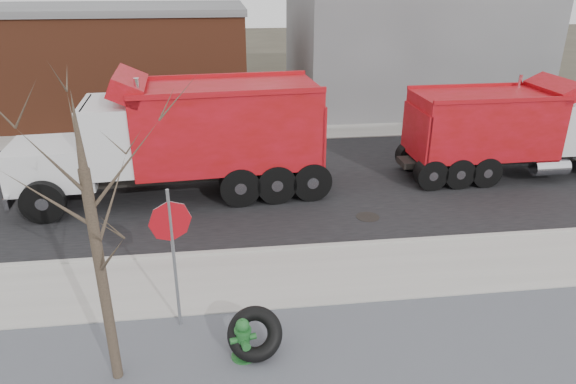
{
  "coord_description": "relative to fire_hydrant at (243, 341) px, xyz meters",
  "views": [
    {
      "loc": [
        -1.07,
        -10.1,
        6.7
      ],
      "look_at": [
        0.48,
        2.16,
        1.4
      ],
      "focal_mm": 32.0,
      "sensor_mm": 36.0,
      "label": 1
    }
  ],
  "objects": [
    {
      "name": "ground",
      "position": [
        0.93,
        2.39,
        -0.41
      ],
      "size": [
        120.0,
        120.0,
        0.0
      ],
      "primitive_type": "plane",
      "color": "#383328",
      "rests_on": "ground"
    },
    {
      "name": "sidewalk",
      "position": [
        0.93,
        2.64,
        -0.38
      ],
      "size": [
        60.0,
        2.5,
        0.06
      ],
      "primitive_type": "cube",
      "color": "#9E9B93",
      "rests_on": "ground"
    },
    {
      "name": "curb",
      "position": [
        0.93,
        3.94,
        -0.35
      ],
      "size": [
        60.0,
        0.15,
        0.11
      ],
      "primitive_type": "cube",
      "color": "#9E9B93",
      "rests_on": "ground"
    },
    {
      "name": "road",
      "position": [
        0.93,
        8.69,
        -0.4
      ],
      "size": [
        60.0,
        9.4,
        0.02
      ],
      "primitive_type": "cube",
      "color": "black",
      "rests_on": "ground"
    },
    {
      "name": "far_sidewalk",
      "position": [
        0.93,
        14.39,
        -0.38
      ],
      "size": [
        60.0,
        2.0,
        0.06
      ],
      "primitive_type": "cube",
      "color": "#9E9B93",
      "rests_on": "ground"
    },
    {
      "name": "building_grey",
      "position": [
        9.93,
        20.39,
        3.59
      ],
      "size": [
        12.0,
        10.0,
        8.0
      ],
      "color": "gray",
      "rests_on": "ground"
    },
    {
      "name": "building_brick",
      "position": [
        -9.07,
        19.39,
        2.25
      ],
      "size": [
        20.2,
        8.2,
        5.3
      ],
      "color": "brown",
      "rests_on": "ground"
    },
    {
      "name": "bare_tree",
      "position": [
        -2.27,
        -0.21,
        2.89
      ],
      "size": [
        3.2,
        3.2,
        5.2
      ],
      "color": "#382D23",
      "rests_on": "ground"
    },
    {
      "name": "fire_hydrant",
      "position": [
        0.0,
        0.0,
        0.0
      ],
      "size": [
        0.51,
        0.49,
        0.89
      ],
      "rotation": [
        0.0,
        0.0,
        0.23
      ],
      "color": "#256125",
      "rests_on": "ground"
    },
    {
      "name": "truck_tire",
      "position": [
        0.22,
        0.1,
        0.05
      ],
      "size": [
        1.15,
        1.06,
        0.95
      ],
      "color": "black",
      "rests_on": "ground"
    },
    {
      "name": "stop_sign",
      "position": [
        -1.25,
        1.15,
        1.65
      ],
      "size": [
        0.79,
        0.3,
        3.04
      ],
      "rotation": [
        0.0,
        0.0,
        -0.05
      ],
      "color": "gray",
      "rests_on": "ground"
    },
    {
      "name": "dump_truck_red_a",
      "position": [
        9.69,
        8.42,
        1.31
      ],
      "size": [
        8.37,
        2.42,
        3.38
      ],
      "rotation": [
        0.0,
        0.0,
        0.01
      ],
      "color": "black",
      "rests_on": "ground"
    },
    {
      "name": "dump_truck_red_b",
      "position": [
        -1.39,
        7.98,
        1.64
      ],
      "size": [
        9.73,
        3.41,
        4.02
      ],
      "rotation": [
        0.0,
        0.0,
        3.22
      ],
      "color": "black",
      "rests_on": "ground"
    }
  ]
}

